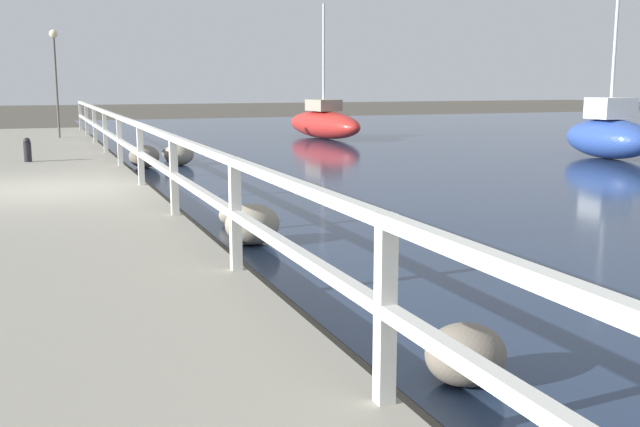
{
  "coord_description": "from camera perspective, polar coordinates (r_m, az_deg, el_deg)",
  "views": [
    {
      "loc": [
        -0.18,
        -13.29,
        2.1
      ],
      "look_at": [
        3.68,
        -3.29,
        0.21
      ],
      "focal_mm": 42.0,
      "sensor_mm": 36.0,
      "label": 1
    }
  ],
  "objects": [
    {
      "name": "railing",
      "position": [
        13.45,
        -13.55,
        5.28
      ],
      "size": [
        0.1,
        32.5,
        1.08
      ],
      "color": "silver",
      "rests_on": "dock_walkway"
    },
    {
      "name": "sailboat_blue",
      "position": [
        22.22,
        21.16,
        5.6
      ],
      "size": [
        1.58,
        3.09,
        4.92
      ],
      "rotation": [
        0.0,
        0.0,
        -0.02
      ],
      "color": "#2D4C9E",
      "rests_on": "water_surface"
    },
    {
      "name": "boulder_upstream",
      "position": [
        20.7,
        -11.27,
        4.52
      ],
      "size": [
        0.51,
        0.46,
        0.38
      ],
      "color": "#666056",
      "rests_on": "ground"
    },
    {
      "name": "ground_plane",
      "position": [
        13.46,
        -20.07,
        0.42
      ],
      "size": [
        120.0,
        120.0,
        0.0
      ],
      "primitive_type": "plane",
      "color": "#4C473D"
    },
    {
      "name": "boulder_near_dock",
      "position": [
        5.41,
        11.03,
        -10.49
      ],
      "size": [
        0.58,
        0.53,
        0.44
      ],
      "color": "slate",
      "rests_on": "ground"
    },
    {
      "name": "mooring_bollard",
      "position": [
        18.18,
        -21.4,
        4.55
      ],
      "size": [
        0.17,
        0.17,
        0.55
      ],
      "color": "black",
      "rests_on": "dock_walkway"
    },
    {
      "name": "sailboat_red",
      "position": [
        28.19,
        0.27,
        6.91
      ],
      "size": [
        1.89,
        5.06,
        4.9
      ],
      "rotation": [
        0.0,
        0.0,
        0.12
      ],
      "color": "red",
      "rests_on": "water_surface"
    },
    {
      "name": "boulder_water_edge",
      "position": [
        11.19,
        -6.73,
        -0.11
      ],
      "size": [
        0.39,
        0.35,
        0.29
      ],
      "color": "gray",
      "rests_on": "ground"
    },
    {
      "name": "boulder_downstream",
      "position": [
        19.39,
        -10.69,
        4.45
      ],
      "size": [
        0.75,
        0.67,
        0.56
      ],
      "color": "gray",
      "rests_on": "ground"
    },
    {
      "name": "boulder_far_strip",
      "position": [
        19.05,
        -13.25,
        4.26
      ],
      "size": [
        0.75,
        0.67,
        0.56
      ],
      "color": "slate",
      "rests_on": "ground"
    },
    {
      "name": "dock_lamp",
      "position": [
        25.66,
        -19.55,
        11.07
      ],
      "size": [
        0.27,
        0.27,
        3.42
      ],
      "color": "#514C47",
      "rests_on": "dock_walkway"
    },
    {
      "name": "boulder_mid_strip",
      "position": [
        9.77,
        -5.18,
        -0.82
      ],
      "size": [
        0.72,
        0.64,
        0.54
      ],
      "color": "gray",
      "rests_on": "ground"
    },
    {
      "name": "dock_walkway",
      "position": [
        13.44,
        -20.11,
        1.08
      ],
      "size": [
        3.37,
        36.0,
        0.31
      ],
      "color": "gray",
      "rests_on": "ground"
    }
  ]
}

